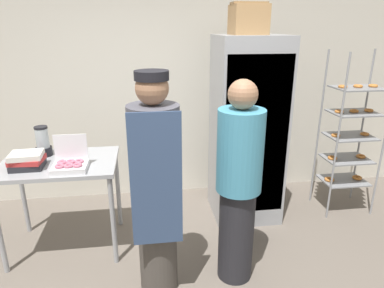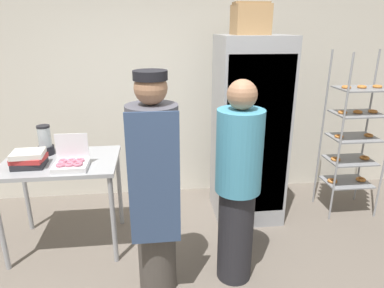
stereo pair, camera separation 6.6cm
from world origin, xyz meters
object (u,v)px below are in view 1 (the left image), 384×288
at_px(refrigerator, 247,131).
at_px(person_baker, 156,186).
at_px(donut_box, 70,165).
at_px(binder_stack, 27,160).
at_px(blender_pitcher, 43,143).
at_px(cardboard_storage_box, 248,19).
at_px(person_customer, 238,184).
at_px(baking_rack, 350,136).

height_order(refrigerator, person_baker, refrigerator).
relative_size(donut_box, binder_stack, 1.03).
bearing_deg(donut_box, blender_pitcher, 128.63).
relative_size(refrigerator, cardboard_storage_box, 5.88).
bearing_deg(person_customer, cardboard_storage_box, 72.66).
xyz_separation_m(baking_rack, blender_pitcher, (-3.22, -0.15, 0.12)).
distance_m(baking_rack, person_customer, 1.82).
bearing_deg(binder_stack, person_baker, -27.72).
xyz_separation_m(blender_pitcher, binder_stack, (-0.06, -0.30, -0.06)).
distance_m(binder_stack, cardboard_storage_box, 2.40).
height_order(cardboard_storage_box, person_baker, cardboard_storage_box).
xyz_separation_m(donut_box, person_baker, (0.71, -0.48, -0.02)).
height_order(binder_stack, person_customer, person_customer).
xyz_separation_m(binder_stack, cardboard_storage_box, (2.05, 0.49, 1.15)).
distance_m(refrigerator, blender_pitcher, 2.05).
relative_size(refrigerator, baking_rack, 1.08).
bearing_deg(refrigerator, cardboard_storage_box, -159.43).
height_order(binder_stack, cardboard_storage_box, cardboard_storage_box).
xyz_separation_m(baking_rack, person_baker, (-2.20, -1.02, 0.03)).
bearing_deg(blender_pitcher, person_customer, -25.99).
relative_size(blender_pitcher, cardboard_storage_box, 0.85).
distance_m(donut_box, blender_pitcher, 0.50).
relative_size(donut_box, blender_pitcher, 1.00).
distance_m(blender_pitcher, binder_stack, 0.31).
bearing_deg(person_customer, donut_box, 162.59).
bearing_deg(person_baker, blender_pitcher, 139.61).
height_order(baking_rack, binder_stack, baking_rack).
xyz_separation_m(baking_rack, binder_stack, (-3.28, -0.45, 0.06)).
relative_size(blender_pitcher, binder_stack, 1.03).
relative_size(refrigerator, binder_stack, 7.13).
xyz_separation_m(baking_rack, person_customer, (-1.54, -0.97, -0.03)).
bearing_deg(binder_stack, person_customer, -16.57).
height_order(donut_box, person_customer, person_customer).
height_order(refrigerator, donut_box, refrigerator).
relative_size(donut_box, person_customer, 0.17).
xyz_separation_m(donut_box, binder_stack, (-0.37, 0.09, 0.02)).
bearing_deg(refrigerator, person_baker, -133.44).
bearing_deg(baking_rack, person_customer, -147.88).
bearing_deg(donut_box, binder_stack, 166.57).
xyz_separation_m(person_baker, person_customer, (0.65, 0.05, -0.06)).
bearing_deg(binder_stack, refrigerator, 13.66).
distance_m(blender_pitcher, person_customer, 1.87).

